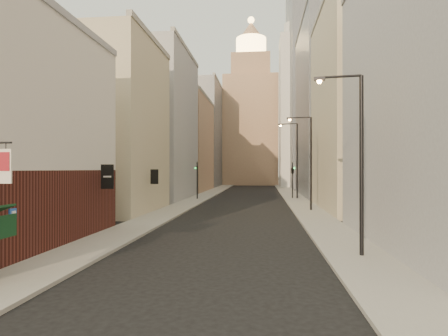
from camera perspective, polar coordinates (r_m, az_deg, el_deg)
sidewalk_left at (r=63.79m, az=-1.88°, el=-3.77°), size 3.00×140.00×0.15m
sidewalk_right at (r=63.33m, az=9.87°, el=-3.79°), size 3.00×140.00×0.15m
left_bldg_beige at (r=37.13m, az=-16.67°, el=5.92°), size 8.00×12.00×16.00m
left_bldg_grey at (r=52.38m, az=-9.87°, el=6.33°), size 8.00×16.00×20.00m
left_bldg_tan at (r=69.68m, az=-5.81°, el=3.47°), size 8.00×18.00×17.00m
left_bldg_wingrid at (r=89.56m, az=-3.18°, el=4.90°), size 8.00×20.00×24.00m
right_bldg_beige at (r=39.74m, az=20.39°, el=8.43°), size 8.00×16.00×20.00m
right_bldg_wingrid at (r=59.56m, az=15.54°, el=8.46°), size 8.00×20.00×26.00m
highrise at (r=90.12m, az=16.37°, el=13.69°), size 21.00×23.00×51.20m
clock_tower at (r=101.03m, az=4.15°, el=7.54°), size 14.00×14.00×44.90m
white_tower at (r=87.63m, az=11.15°, el=9.37°), size 8.00×8.00×41.50m
streetlamp_near at (r=18.10m, az=19.53°, el=2.14°), size 2.19×0.44×8.38m
streetlamp_mid at (r=36.85m, az=12.74°, el=1.61°), size 2.39×0.45×9.11m
streetlamp_far at (r=51.48m, az=10.80°, el=1.85°), size 2.67×0.79×10.30m
traffic_light_left at (r=49.64m, az=-4.10°, el=-0.80°), size 0.57×0.48×5.00m
traffic_light_right at (r=51.38m, az=10.39°, el=-0.33°), size 0.68×0.68×5.00m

